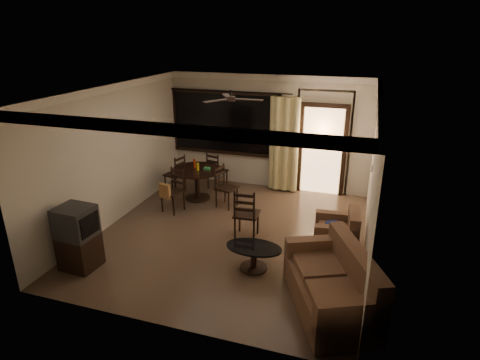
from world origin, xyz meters
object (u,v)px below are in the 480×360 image
(sofa, at_px, (334,287))
(armchair, at_px, (338,234))
(dining_chair_north, at_px, (217,178))
(coffee_table, at_px, (254,254))
(dining_table, at_px, (197,175))
(side_chair, at_px, (246,223))
(dining_chair_east, at_px, (226,195))
(dining_chair_west, at_px, (176,181))
(dining_chair_south, at_px, (173,198))
(tv_cabinet, at_px, (78,238))

(sofa, distance_m, armchair, 1.72)
(dining_chair_north, xyz_separation_m, armchair, (3.17, -2.17, 0.04))
(coffee_table, bearing_deg, dining_table, 130.23)
(side_chair, bearing_deg, coffee_table, 109.54)
(armchair, relative_size, coffee_table, 0.88)
(dining_chair_north, bearing_deg, dining_chair_east, 136.76)
(armchair, height_order, side_chair, side_chair)
(dining_chair_east, xyz_separation_m, coffee_table, (1.29, -2.25, -0.01))
(dining_chair_west, height_order, dining_chair_east, same)
(dining_chair_west, relative_size, coffee_table, 1.01)
(sofa, distance_m, coffee_table, 1.52)
(sofa, xyz_separation_m, side_chair, (-1.80, 1.66, -0.07))
(dining_chair_north, height_order, side_chair, side_chair)
(dining_table, bearing_deg, coffee_table, -49.77)
(dining_chair_west, distance_m, side_chair, 2.89)
(armchair, bearing_deg, dining_chair_south, 165.35)
(coffee_table, bearing_deg, dining_chair_south, 144.64)
(coffee_table, distance_m, side_chair, 1.10)
(sofa, height_order, coffee_table, sofa)
(dining_chair_north, distance_m, tv_cabinet, 4.18)
(dining_table, relative_size, dining_chair_south, 1.23)
(dining_chair_east, relative_size, tv_cabinet, 0.86)
(dining_table, xyz_separation_m, armchair, (3.38, -1.42, -0.26))
(dining_chair_east, relative_size, dining_chair_south, 1.00)
(dining_chair_south, bearing_deg, side_chair, -3.30)
(tv_cabinet, relative_size, sofa, 0.56)
(armchair, xyz_separation_m, coffee_table, (-1.29, -1.06, -0.04))
(dining_table, relative_size, coffee_table, 1.24)
(tv_cabinet, relative_size, armchair, 1.32)
(dining_chair_south, distance_m, armchair, 3.66)
(dining_chair_west, bearing_deg, armchair, 83.59)
(coffee_table, xyz_separation_m, side_chair, (-0.44, 1.00, 0.03))
(dining_chair_south, bearing_deg, dining_chair_east, 45.70)
(dining_chair_east, height_order, coffee_table, dining_chair_east)
(dining_chair_west, relative_size, dining_chair_east, 1.00)
(armchair, bearing_deg, tv_cabinet, -160.40)
(dining_chair_south, relative_size, coffee_table, 1.01)
(dining_chair_north, distance_m, coffee_table, 3.75)
(dining_chair_east, height_order, side_chair, side_chair)
(side_chair, bearing_deg, armchair, 177.99)
(armchair, bearing_deg, coffee_table, -145.81)
(dining_chair_south, bearing_deg, dining_table, 89.89)
(dining_chair_south, distance_m, side_chair, 2.00)
(dining_table, bearing_deg, side_chair, -41.59)
(dining_table, bearing_deg, dining_chair_west, 161.83)
(dining_table, bearing_deg, sofa, -42.14)
(tv_cabinet, bearing_deg, side_chair, 40.97)
(dining_chair_north, bearing_deg, armchair, 161.16)
(tv_cabinet, bearing_deg, dining_chair_south, 82.46)
(tv_cabinet, bearing_deg, armchair, 27.92)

